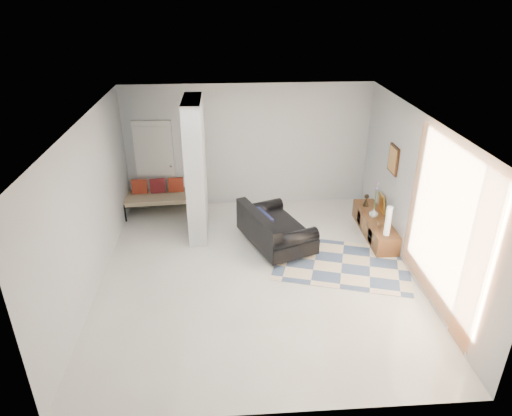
{
  "coord_description": "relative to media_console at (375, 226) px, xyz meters",
  "views": [
    {
      "loc": [
        -0.5,
        -6.84,
        4.68
      ],
      "look_at": [
        0.02,
        0.6,
        1.02
      ],
      "focal_mm": 32.0,
      "sensor_mm": 36.0,
      "label": 1
    }
  ],
  "objects": [
    {
      "name": "loveseat",
      "position": [
        -2.14,
        -0.27,
        0.15
      ],
      "size": [
        1.52,
        1.92,
        0.76
      ],
      "rotation": [
        0.0,
        0.0,
        0.37
      ],
      "color": "silver",
      "rests_on": "floor"
    },
    {
      "name": "vase",
      "position": [
        -0.05,
        0.02,
        0.29
      ],
      "size": [
        0.19,
        0.19,
        0.19
      ],
      "primitive_type": "imported",
      "rotation": [
        0.0,
        0.0,
        -0.03
      ],
      "color": "silver",
      "rests_on": "media_console"
    },
    {
      "name": "area_rug",
      "position": [
        -0.92,
        -1.05,
        -0.2
      ],
      "size": [
        2.8,
        2.25,
        0.01
      ],
      "primitive_type": "cube",
      "rotation": [
        0.0,
        0.0,
        -0.29
      ],
      "color": "beige",
      "rests_on": "floor"
    },
    {
      "name": "media_console",
      "position": [
        0.0,
        0.0,
        0.0
      ],
      "size": [
        0.45,
        1.81,
        0.8
      ],
      "color": "brown",
      "rests_on": "floor"
    },
    {
      "name": "bronze_figurine",
      "position": [
        -0.05,
        0.55,
        0.33
      ],
      "size": [
        0.15,
        0.15,
        0.26
      ],
      "primitive_type": null,
      "rotation": [
        0.0,
        0.0,
        -0.12
      ],
      "color": "#312415",
      "rests_on": "media_console"
    },
    {
      "name": "ceiling",
      "position": [
        -2.52,
        -1.25,
        2.6
      ],
      "size": [
        6.0,
        6.0,
        0.0
      ],
      "primitive_type": "plane",
      "rotation": [
        3.14,
        0.0,
        0.0
      ],
      "color": "white",
      "rests_on": "wall_back"
    },
    {
      "name": "wall_left",
      "position": [
        -5.27,
        -1.25,
        1.2
      ],
      "size": [
        0.0,
        6.0,
        6.0
      ],
      "primitive_type": "plane",
      "rotation": [
        1.57,
        0.0,
        1.57
      ],
      "color": "#B6B9BB",
      "rests_on": "ground"
    },
    {
      "name": "daybed",
      "position": [
        -4.45,
        1.38,
        0.21
      ],
      "size": [
        1.78,
        0.84,
        0.77
      ],
      "rotation": [
        0.0,
        0.0,
        0.06
      ],
      "color": "black",
      "rests_on": "floor"
    },
    {
      "name": "wall_right",
      "position": [
        0.23,
        -1.25,
        1.2
      ],
      "size": [
        0.0,
        6.0,
        6.0
      ],
      "primitive_type": "plane",
      "rotation": [
        1.57,
        0.0,
        -1.57
      ],
      "color": "#B6B9BB",
      "rests_on": "ground"
    },
    {
      "name": "wall_art",
      "position": [
        0.2,
        -0.0,
        1.45
      ],
      "size": [
        0.04,
        0.45,
        0.55
      ],
      "primitive_type": "cube",
      "color": "#361D0E",
      "rests_on": "wall_right"
    },
    {
      "name": "floor",
      "position": [
        -2.52,
        -1.25,
        -0.2
      ],
      "size": [
        6.0,
        6.0,
        0.0
      ],
      "primitive_type": "plane",
      "color": "beige",
      "rests_on": "ground"
    },
    {
      "name": "hallway_door",
      "position": [
        -4.62,
        1.71,
        0.82
      ],
      "size": [
        0.85,
        0.06,
        2.04
      ],
      "primitive_type": "cube",
      "color": "silver",
      "rests_on": "floor"
    },
    {
      "name": "curtain",
      "position": [
        0.15,
        -2.4,
        1.25
      ],
      "size": [
        0.0,
        2.55,
        2.55
      ],
      "primitive_type": "plane",
      "rotation": [
        1.57,
        0.0,
        1.57
      ],
      "color": "orange",
      "rests_on": "wall_right"
    },
    {
      "name": "partition_column",
      "position": [
        -3.62,
        0.35,
        1.2
      ],
      "size": [
        0.35,
        1.2,
        2.8
      ],
      "primitive_type": "cube",
      "color": "silver",
      "rests_on": "floor"
    },
    {
      "name": "wall_back",
      "position": [
        -2.52,
        1.75,
        1.2
      ],
      "size": [
        6.0,
        0.0,
        6.0
      ],
      "primitive_type": "plane",
      "rotation": [
        1.57,
        0.0,
        0.0
      ],
      "color": "#B6B9BB",
      "rests_on": "ground"
    },
    {
      "name": "cylinder_lamp",
      "position": [
        -0.02,
        -0.71,
        0.49
      ],
      "size": [
        0.11,
        0.11,
        0.59
      ],
      "primitive_type": "cylinder",
      "color": "silver",
      "rests_on": "media_console"
    },
    {
      "name": "wall_front",
      "position": [
        -2.52,
        -4.25,
        1.2
      ],
      "size": [
        6.0,
        0.0,
        6.0
      ],
      "primitive_type": "plane",
      "rotation": [
        -1.57,
        0.0,
        0.0
      ],
      "color": "#B6B9BB",
      "rests_on": "ground"
    }
  ]
}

